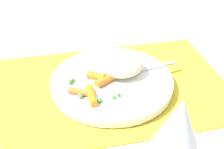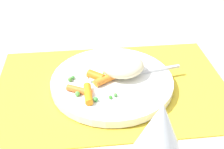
{
  "view_description": "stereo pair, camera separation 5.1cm",
  "coord_description": "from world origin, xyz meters",
  "px_view_note": "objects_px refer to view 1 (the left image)",
  "views": [
    {
      "loc": [
        0.1,
        0.48,
        0.38
      ],
      "look_at": [
        0.0,
        0.0,
        0.03
      ],
      "focal_mm": 47.29,
      "sensor_mm": 36.0,
      "label": 1
    },
    {
      "loc": [
        0.05,
        0.48,
        0.38
      ],
      "look_at": [
        0.0,
        0.0,
        0.03
      ],
      "focal_mm": 47.29,
      "sensor_mm": 36.0,
      "label": 2
    }
  ],
  "objects_px": {
    "carrot_portion": "(95,85)",
    "fork": "(126,74)",
    "plate": "(112,82)",
    "wine_glass": "(178,129)",
    "rice_mound": "(122,65)"
  },
  "relations": [
    {
      "from": "plate",
      "to": "wine_glass",
      "type": "height_order",
      "value": "wine_glass"
    },
    {
      "from": "carrot_portion",
      "to": "fork",
      "type": "xyz_separation_m",
      "value": [
        -0.07,
        -0.03,
        -0.0
      ]
    },
    {
      "from": "plate",
      "to": "fork",
      "type": "height_order",
      "value": "fork"
    },
    {
      "from": "wine_glass",
      "to": "rice_mound",
      "type": "bearing_deg",
      "value": -88.44
    },
    {
      "from": "carrot_portion",
      "to": "wine_glass",
      "type": "bearing_deg",
      "value": 107.94
    },
    {
      "from": "plate",
      "to": "rice_mound",
      "type": "height_order",
      "value": "rice_mound"
    },
    {
      "from": "plate",
      "to": "rice_mound",
      "type": "relative_size",
      "value": 2.83
    },
    {
      "from": "rice_mound",
      "to": "fork",
      "type": "bearing_deg",
      "value": 124.8
    },
    {
      "from": "carrot_portion",
      "to": "fork",
      "type": "distance_m",
      "value": 0.08
    },
    {
      "from": "rice_mound",
      "to": "fork",
      "type": "height_order",
      "value": "rice_mound"
    },
    {
      "from": "wine_glass",
      "to": "plate",
      "type": "bearing_deg",
      "value": -82.78
    },
    {
      "from": "plate",
      "to": "carrot_portion",
      "type": "height_order",
      "value": "carrot_portion"
    },
    {
      "from": "fork",
      "to": "wine_glass",
      "type": "height_order",
      "value": "wine_glass"
    },
    {
      "from": "rice_mound",
      "to": "carrot_portion",
      "type": "xyz_separation_m",
      "value": [
        0.06,
        0.04,
        -0.01
      ]
    },
    {
      "from": "rice_mound",
      "to": "wine_glass",
      "type": "relative_size",
      "value": 0.55
    }
  ]
}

